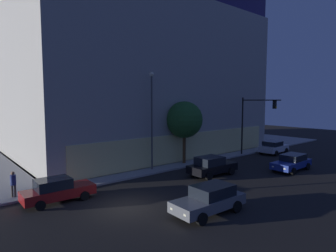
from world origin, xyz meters
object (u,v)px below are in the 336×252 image
(street_lamp_sidewalk, at_px, (152,110))
(car_grey, at_px, (210,199))
(car_blue, at_px, (292,162))
(car_white, at_px, (273,147))
(car_red, at_px, (57,190))
(car_black, at_px, (212,166))
(modern_building, at_px, (128,74))
(pedestrian_waiting, at_px, (13,182))
(traffic_light_far_corner, at_px, (253,116))
(sidewalk_tree, at_px, (184,120))

(street_lamp_sidewalk, distance_m, car_grey, 12.06)
(car_grey, relative_size, car_blue, 0.99)
(car_grey, height_order, car_white, car_grey)
(street_lamp_sidewalk, height_order, car_red, street_lamp_sidewalk)
(car_blue, bearing_deg, car_black, 153.65)
(car_red, xyz_separation_m, car_blue, (20.20, -5.77, -0.00))
(street_lamp_sidewalk, xyz_separation_m, car_black, (3.03, -4.84, -4.93))
(street_lamp_sidewalk, distance_m, car_white, 17.75)
(modern_building, xyz_separation_m, car_blue, (4.76, -21.67, -9.50))
(modern_building, bearing_deg, pedestrian_waiting, -142.45)
(traffic_light_far_corner, height_order, car_grey, traffic_light_far_corner)
(pedestrian_waiting, relative_size, car_grey, 0.37)
(car_red, distance_m, car_black, 13.02)
(modern_building, bearing_deg, car_black, -98.17)
(car_grey, bearing_deg, pedestrian_waiting, 129.84)
(car_grey, relative_size, car_black, 1.01)
(modern_building, xyz_separation_m, street_lamp_sidewalk, (-5.62, -13.19, -4.49))
(pedestrian_waiting, xyz_separation_m, car_black, (14.96, -4.54, -0.32))
(modern_building, height_order, sidewalk_tree, modern_building)
(car_grey, xyz_separation_m, car_white, (20.26, 7.56, -0.03))
(street_lamp_sidewalk, xyz_separation_m, sidewalk_tree, (4.21, 0.02, -1.13))
(car_blue, bearing_deg, traffic_light_far_corner, 66.64)
(car_red, relative_size, car_grey, 0.96)
(modern_building, xyz_separation_m, pedestrian_waiting, (-17.55, -13.49, -9.10))
(car_grey, bearing_deg, car_red, 129.40)
(car_grey, distance_m, car_black, 8.58)
(car_red, relative_size, car_white, 1.06)
(car_blue, bearing_deg, pedestrian_waiting, 159.86)
(modern_building, distance_m, sidewalk_tree, 14.39)
(street_lamp_sidewalk, distance_m, car_black, 7.54)
(street_lamp_sidewalk, relative_size, car_grey, 1.92)
(traffic_light_far_corner, height_order, sidewalk_tree, traffic_light_far_corner)
(pedestrian_waiting, relative_size, car_blue, 0.37)
(street_lamp_sidewalk, xyz_separation_m, car_blue, (10.38, -8.48, -5.01))
(modern_building, relative_size, pedestrian_waiting, 17.24)
(modern_building, height_order, street_lamp_sidewalk, modern_building)
(pedestrian_waiting, bearing_deg, street_lamp_sidewalk, 1.42)
(traffic_light_far_corner, distance_m, car_black, 11.05)
(street_lamp_sidewalk, relative_size, sidewalk_tree, 1.42)
(street_lamp_sidewalk, xyz_separation_m, pedestrian_waiting, (-11.93, -0.30, -4.61))
(car_grey, bearing_deg, street_lamp_sidewalk, 71.62)
(car_blue, relative_size, car_white, 1.12)
(modern_building, bearing_deg, car_grey, -111.03)
(traffic_light_far_corner, bearing_deg, car_blue, -113.36)
(sidewalk_tree, xyz_separation_m, car_red, (-14.02, -2.73, -3.88))
(modern_building, relative_size, car_blue, 6.32)
(car_grey, xyz_separation_m, car_black, (6.50, 5.60, 0.02))
(car_black, bearing_deg, car_red, 170.59)
(traffic_light_far_corner, xyz_separation_m, car_black, (-10.02, -2.54, -3.92))
(sidewalk_tree, relative_size, car_white, 1.49)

